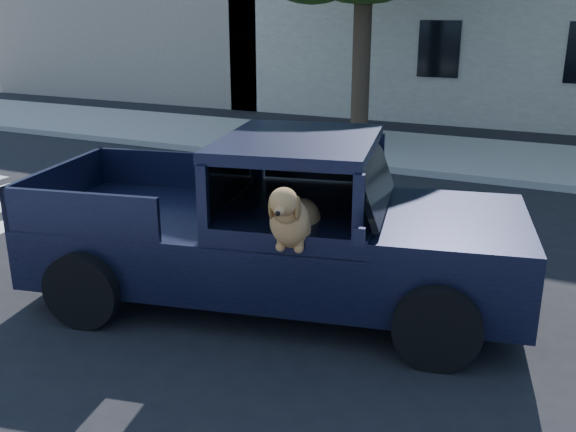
# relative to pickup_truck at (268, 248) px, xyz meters

# --- Properties ---
(ground) EXTENTS (120.00, 120.00, 0.00)m
(ground) POSITION_rel_pickup_truck_xyz_m (1.95, -0.60, -0.67)
(ground) COLOR black
(ground) RESTS_ON ground
(far_sidewalk) EXTENTS (60.00, 4.00, 0.15)m
(far_sidewalk) POSITION_rel_pickup_truck_xyz_m (1.95, 8.60, -0.60)
(far_sidewalk) COLOR gray
(far_sidewalk) RESTS_ON ground
(pickup_truck) EXTENTS (5.88, 3.37, 1.99)m
(pickup_truck) POSITION_rel_pickup_truck_xyz_m (0.00, 0.00, 0.00)
(pickup_truck) COLOR black
(pickup_truck) RESTS_ON ground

